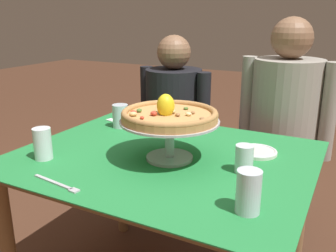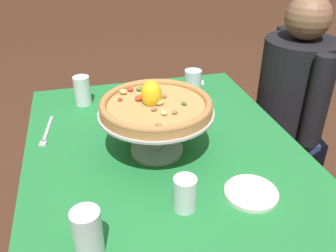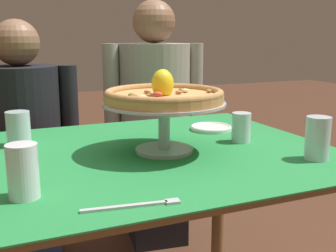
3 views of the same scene
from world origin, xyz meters
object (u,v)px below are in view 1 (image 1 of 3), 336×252
at_px(pizza, 169,114).
at_px(diner_right, 283,136).
at_px(water_glass_front_left, 43,145).
at_px(diner_left, 174,132).
at_px(water_glass_front_right, 248,194).
at_px(side_plate, 257,152).
at_px(water_glass_side_right, 244,161).
at_px(pizza_stand, 170,132).
at_px(dinner_fork, 58,184).
at_px(sugar_packet, 111,120).
at_px(water_glass_back_left, 120,117).

distance_m(pizza, diner_right, 0.90).
distance_m(water_glass_front_left, diner_left, 1.02).
height_order(water_glass_front_right, side_plate, water_glass_front_right).
bearing_deg(water_glass_side_right, pizza_stand, -177.53).
relative_size(water_glass_front_left, water_glass_side_right, 1.23).
relative_size(dinner_fork, sugar_packet, 4.32).
bearing_deg(water_glass_front_right, pizza, 146.68).
height_order(water_glass_front_left, diner_right, diner_right).
bearing_deg(pizza_stand, water_glass_side_right, 2.47).
xyz_separation_m(water_glass_front_left, dinner_fork, (0.22, -0.15, -0.05)).
bearing_deg(sugar_packet, diner_left, 69.66).
relative_size(pizza_stand, water_glass_front_right, 2.98).
bearing_deg(water_glass_back_left, side_plate, -3.63).
bearing_deg(diner_left, water_glass_back_left, -95.20).
xyz_separation_m(water_glass_back_left, sugar_packet, (-0.11, 0.07, -0.05)).
relative_size(water_glass_front_left, side_plate, 0.78).
bearing_deg(water_glass_front_left, diner_right, 54.96).
bearing_deg(pizza_stand, water_glass_back_left, 147.67).
distance_m(water_glass_front_left, dinner_fork, 0.27).
bearing_deg(pizza_stand, diner_left, 115.80).
bearing_deg(dinner_fork, side_plate, 49.23).
height_order(water_glass_back_left, side_plate, water_glass_back_left).
bearing_deg(sugar_packet, side_plate, -8.32).
height_order(water_glass_front_left, sugar_packet, water_glass_front_left).
bearing_deg(diner_right, side_plate, -89.63).
height_order(sugar_packet, diner_left, diner_left).
bearing_deg(water_glass_back_left, diner_left, 84.80).
xyz_separation_m(pizza, diner_left, (-0.37, 0.76, -0.35)).
bearing_deg(water_glass_back_left, sugar_packet, 146.36).
bearing_deg(dinner_fork, diner_right, 66.74).
xyz_separation_m(dinner_fork, sugar_packet, (-0.30, 0.71, -0.00)).
distance_m(sugar_packet, diner_right, 0.94).
bearing_deg(water_glass_side_right, sugar_packet, 158.42).
relative_size(pizza_stand, diner_left, 0.33).
xyz_separation_m(pizza, water_glass_front_right, (0.38, -0.25, -0.13)).
height_order(water_glass_front_right, diner_left, diner_left).
height_order(water_glass_side_right, diner_right, diner_right).
xyz_separation_m(water_glass_side_right, side_plate, (-0.00, 0.20, -0.04)).
distance_m(dinner_fork, diner_right, 1.29).
bearing_deg(diner_left, water_glass_front_right, -53.50).
bearing_deg(water_glass_back_left, water_glass_side_right, -19.43).
height_order(water_glass_front_right, sugar_packet, water_glass_front_right).
height_order(pizza, dinner_fork, pizza).
bearing_deg(diner_right, dinner_fork, -113.26).
xyz_separation_m(dinner_fork, diner_left, (-0.15, 1.14, -0.17)).
xyz_separation_m(side_plate, dinner_fork, (-0.51, -0.59, -0.01)).
bearing_deg(dinner_fork, pizza_stand, 59.42).
relative_size(dinner_fork, diner_right, 0.17).
bearing_deg(side_plate, water_glass_back_left, 176.37).
bearing_deg(pizza, sugar_packet, 147.26).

